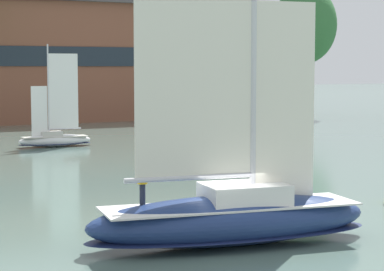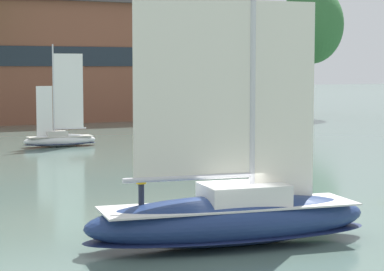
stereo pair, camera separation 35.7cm
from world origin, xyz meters
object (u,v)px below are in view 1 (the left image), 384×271
Objects in this scene: tree_shore_left at (305,25)px; sailboat_moored_mid_channel at (266,136)px; sailboat_moored_far_slip at (55,138)px; sailboat_main at (231,213)px.

tree_shore_left is 35.35m from sailboat_moored_mid_channel.
sailboat_moored_mid_channel is 1.04× the size of sailboat_moored_far_slip.
sailboat_moored_mid_channel is at bearing 55.50° from sailboat_main.
sailboat_main is at bearing -96.48° from sailboat_moored_far_slip.
sailboat_main is at bearing -127.50° from tree_shore_left.
tree_shore_left is 2.04× the size of sailboat_moored_far_slip.
tree_shore_left is at bearing 52.50° from sailboat_main.
sailboat_main is 1.72× the size of sailboat_moored_mid_channel.
sailboat_moored_far_slip is (-38.08, -20.18, -10.75)m from tree_shore_left.
sailboat_main reaches higher than sailboat_moored_far_slip.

